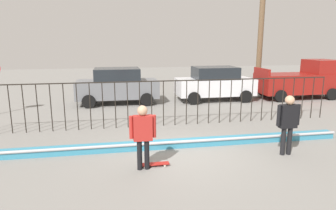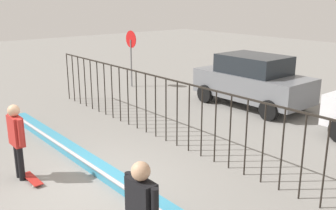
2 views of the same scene
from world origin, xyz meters
The scene contains 9 objects.
ground_plane centered at (0.00, 0.00, 0.00)m, with size 60.00×60.00×0.00m, color gray.
bowl_coping_ledge centered at (0.00, 0.52, 0.12)m, with size 11.00×0.40×0.27m.
perimeter_fence centered at (0.00, 3.03, 1.11)m, with size 14.04×0.04×1.81m.
skateboarder centered at (-1.21, -0.95, 1.03)m, with size 0.69×0.26×1.71m.
skateboard centered at (-0.90, -0.81, 0.06)m, with size 0.80×0.20×0.07m.
camera_operator centered at (3.04, -0.68, 1.07)m, with size 0.72×0.27×1.78m.
parked_car_gray centered at (-1.70, 7.77, 0.97)m, with size 4.30×2.12×1.90m.
parked_car_white centered at (3.72, 7.65, 0.97)m, with size 4.30×2.12×1.90m.
pickup_truck centered at (8.96, 7.42, 1.04)m, with size 4.70×2.12×2.24m.
Camera 1 is at (-1.89, -8.22, 3.29)m, focal length 31.73 mm.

